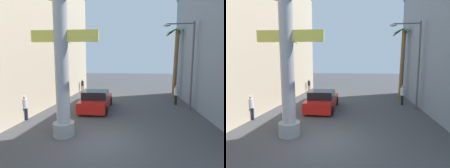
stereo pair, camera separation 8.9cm
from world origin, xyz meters
The scene contains 11 objects.
ground_plane centered at (0.00, 10.00, 0.00)m, with size 87.14×87.14×0.00m, color #424244.
building_left centered at (-9.78, 6.49, 6.49)m, with size 8.79×22.12×12.95m.
neon_sign_pole centered at (-1.96, 0.62, 5.16)m, with size 3.65×1.20×10.35m.
street_lamp centered at (5.71, 6.77, 4.18)m, with size 2.38×0.28×6.90m.
car_lead centered at (-1.42, 5.91, 0.70)m, with size 2.26×4.68×1.56m.
palm_tree_far_left centered at (-6.49, 17.69, 5.38)m, with size 3.24×3.02×8.19m.
palm_tree_mid_right centered at (5.88, 11.52, 4.24)m, with size 2.50×2.56×7.34m.
palm_tree_mid_left centered at (-6.50, 9.67, 4.18)m, with size 3.15×3.17×6.55m.
pedestrian_mid_right centered at (5.31, 8.30, 1.01)m, with size 0.38×0.38×1.73m.
pedestrian_far_left centered at (-5.12, 14.14, 0.92)m, with size 0.47×0.47×1.59m.
pedestrian_curb_left centered at (-5.48, 2.60, 0.96)m, with size 0.43×0.43×1.64m.
Camera 1 is at (1.64, -7.69, 3.77)m, focal length 28.00 mm.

